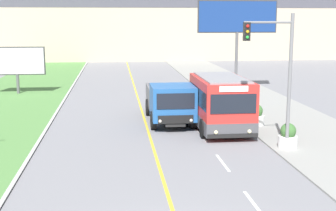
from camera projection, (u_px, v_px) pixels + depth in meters
city_bus at (221, 104)px, 25.42m from camera, size 2.74×5.48×2.97m
dump_truck at (171, 104)px, 26.96m from camera, size 2.50×6.77×2.41m
traffic_light_mast at (277, 66)px, 20.88m from camera, size 2.28×0.32×6.29m
billboard_large at (237, 20)px, 38.62m from camera, size 6.65×0.24×7.55m
billboard_small at (17, 62)px, 37.86m from camera, size 4.51×0.24×3.83m
planter_round_near at (288, 137)px, 21.90m from camera, size 0.91×0.91×1.18m
planter_round_second at (256, 116)px, 26.70m from camera, size 0.97×0.97×1.19m
planter_round_third at (236, 101)px, 31.52m from camera, size 0.92×0.92×1.15m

